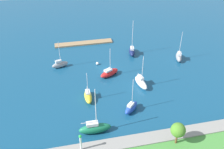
% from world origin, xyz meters
% --- Properties ---
extents(water, '(160.00, 160.00, 0.00)m').
position_xyz_m(water, '(0.00, 0.00, 0.00)').
color(water, navy).
rests_on(water, ground).
extents(pier_dock, '(20.03, 2.97, 0.50)m').
position_xyz_m(pier_dock, '(4.86, -18.80, 0.25)').
color(pier_dock, '#997A56').
rests_on(pier_dock, ground).
extents(breakwater, '(56.34, 3.07, 1.39)m').
position_xyz_m(breakwater, '(0.00, 29.02, 0.70)').
color(breakwater, gray).
rests_on(breakwater, ground).
extents(harbor_beacon, '(0.56, 0.56, 3.73)m').
position_xyz_m(harbor_beacon, '(11.25, 29.02, 3.54)').
color(harbor_beacon, silver).
rests_on(harbor_beacon, breakwater).
extents(park_tree_midwest, '(2.85, 2.85, 4.82)m').
position_xyz_m(park_tree_midwest, '(-6.91, 31.14, 4.50)').
color(park_tree_midwest, brown).
rests_on(park_tree_midwest, shoreline_park).
extents(sailboat_gray_far_north, '(5.10, 2.79, 8.26)m').
position_xyz_m(sailboat_gray_far_north, '(13.67, -4.45, 1.01)').
color(sailboat_gray_far_north, gray).
rests_on(sailboat_gray_far_north, water).
extents(sailboat_yellow_west_end, '(1.89, 5.37, 7.73)m').
position_xyz_m(sailboat_yellow_west_end, '(7.68, 12.52, 0.93)').
color(sailboat_yellow_west_end, yellow).
rests_on(sailboat_yellow_west_end, water).
extents(sailboat_navy_lone_north, '(3.09, 6.11, 11.29)m').
position_xyz_m(sailboat_navy_lone_north, '(-9.42, -7.65, 1.18)').
color(sailboat_navy_lone_north, '#141E4C').
rests_on(sailboat_navy_lone_north, water).
extents(sailboat_green_east_end, '(6.78, 2.01, 11.06)m').
position_xyz_m(sailboat_green_east_end, '(7.85, 23.90, 1.22)').
color(sailboat_green_east_end, '#19724C').
rests_on(sailboat_green_east_end, water).
extents(sailboat_white_far_south, '(2.74, 6.06, 9.08)m').
position_xyz_m(sailboat_white_far_south, '(-6.72, 9.98, 1.17)').
color(sailboat_white_far_south, white).
rests_on(sailboat_white_far_south, water).
extents(sailboat_blue_inner_mooring, '(4.63, 4.64, 8.61)m').
position_xyz_m(sailboat_blue_inner_mooring, '(-1.45, 18.99, 1.01)').
color(sailboat_blue_inner_mooring, '#2347B2').
rests_on(sailboat_blue_inner_mooring, water).
extents(sailboat_red_near_pier, '(6.36, 4.77, 8.42)m').
position_xyz_m(sailboat_red_near_pier, '(0.36, 3.20, 0.95)').
color(sailboat_red_near_pier, red).
rests_on(sailboat_red_near_pier, water).
extents(sailboat_gray_off_beacon, '(3.35, 5.65, 9.31)m').
position_xyz_m(sailboat_gray_off_beacon, '(-22.62, -0.93, 1.16)').
color(sailboat_gray_off_beacon, gray).
rests_on(sailboat_gray_off_beacon, water).
extents(mooring_buoy_white, '(0.87, 0.87, 0.87)m').
position_xyz_m(mooring_buoy_white, '(2.63, -3.51, 0.44)').
color(mooring_buoy_white, white).
rests_on(mooring_buoy_white, water).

